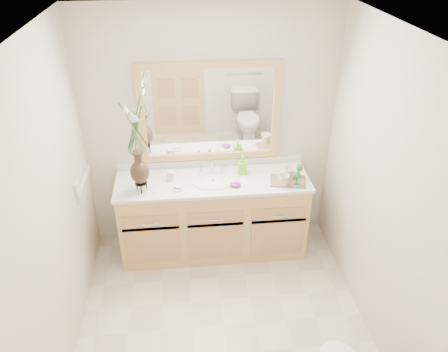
{
  "coord_description": "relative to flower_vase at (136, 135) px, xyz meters",
  "views": [
    {
      "loc": [
        -0.25,
        -2.51,
        2.99
      ],
      "look_at": [
        0.07,
        0.65,
        1.09
      ],
      "focal_mm": 35.0,
      "sensor_mm": 36.0,
      "label": 1
    }
  ],
  "objects": [
    {
      "name": "goblet_front",
      "position": [
        1.42,
        -0.06,
        -0.45
      ],
      "size": [
        0.06,
        0.06,
        0.13
      ],
      "color": "#236932",
      "rests_on": "tray"
    },
    {
      "name": "ceiling",
      "position": [
        0.66,
        -0.89,
        1.01
      ],
      "size": [
        2.4,
        2.6,
        0.02
      ],
      "primitive_type": "cube",
      "color": "white",
      "rests_on": "wall_back"
    },
    {
      "name": "tray",
      "position": [
        1.36,
        0.01,
        -0.55
      ],
      "size": [
        0.37,
        0.28,
        0.02
      ],
      "primitive_type": "cube",
      "rotation": [
        0.0,
        0.0,
        -0.2
      ],
      "color": "brown",
      "rests_on": "counter"
    },
    {
      "name": "mug_right",
      "position": [
        1.38,
        0.06,
        -0.49
      ],
      "size": [
        0.14,
        0.14,
        0.11
      ],
      "primitive_type": "imported",
      "rotation": [
        0.0,
        0.0,
        0.59
      ],
      "color": "beige",
      "rests_on": "tray"
    },
    {
      "name": "floor",
      "position": [
        0.66,
        -0.89,
        -1.39
      ],
      "size": [
        2.6,
        2.6,
        0.0
      ],
      "primitive_type": "plane",
      "color": "beige",
      "rests_on": "ground"
    },
    {
      "name": "soap_bottle",
      "position": [
        0.95,
        0.22,
        -0.47
      ],
      "size": [
        0.08,
        0.08,
        0.17
      ],
      "primitive_type": "imported",
      "rotation": [
        0.0,
        0.0,
        -0.03
      ],
      "color": "#75CF30",
      "rests_on": "counter"
    },
    {
      "name": "mug_left",
      "position": [
        1.3,
        -0.05,
        -0.49
      ],
      "size": [
        0.13,
        0.13,
        0.11
      ],
      "primitive_type": "imported",
      "rotation": [
        0.0,
        0.0,
        0.25
      ],
      "color": "beige",
      "rests_on": "tray"
    },
    {
      "name": "wall_right",
      "position": [
        1.86,
        -0.89,
        -0.19
      ],
      "size": [
        0.02,
        2.6,
        2.4
      ],
      "primitive_type": "cube",
      "color": "beige",
      "rests_on": "floor"
    },
    {
      "name": "vanity",
      "position": [
        0.66,
        0.12,
        -0.99
      ],
      "size": [
        1.8,
        0.55,
        0.8
      ],
      "color": "tan",
      "rests_on": "floor"
    },
    {
      "name": "counter",
      "position": [
        0.66,
        0.12,
        -0.58
      ],
      "size": [
        1.84,
        0.57,
        0.03
      ],
      "primitive_type": "cube",
      "color": "silver",
      "rests_on": "vanity"
    },
    {
      "name": "purple_dish",
      "position": [
        0.86,
        -0.01,
        -0.54
      ],
      "size": [
        0.11,
        0.09,
        0.04
      ],
      "primitive_type": "ellipsoid",
      "rotation": [
        0.0,
        0.0,
        0.03
      ],
      "color": "#65287A",
      "rests_on": "counter"
    },
    {
      "name": "flower_vase",
      "position": [
        0.0,
        0.0,
        0.0
      ],
      "size": [
        0.2,
        0.2,
        0.83
      ],
      "rotation": [
        0.0,
        0.0,
        -0.02
      ],
      "color": "black",
      "rests_on": "counter"
    },
    {
      "name": "switch_plate",
      "position": [
        -0.53,
        -0.13,
        -0.41
      ],
      "size": [
        0.02,
        0.12,
        0.12
      ],
      "primitive_type": "cube",
      "color": "white",
      "rests_on": "wall_left"
    },
    {
      "name": "soap_dish",
      "position": [
        0.33,
        -0.01,
        -0.55
      ],
      "size": [
        0.11,
        0.11,
        0.04
      ],
      "color": "beige",
      "rests_on": "counter"
    },
    {
      "name": "wall_left",
      "position": [
        -0.54,
        -0.89,
        -0.19
      ],
      "size": [
        0.02,
        2.6,
        2.4
      ],
      "primitive_type": "cube",
      "color": "beige",
      "rests_on": "floor"
    },
    {
      "name": "wall_back",
      "position": [
        0.66,
        0.41,
        -0.19
      ],
      "size": [
        2.4,
        0.02,
        2.4
      ],
      "primitive_type": "cube",
      "color": "beige",
      "rests_on": "floor"
    },
    {
      "name": "mirror",
      "position": [
        0.66,
        0.38,
        0.01
      ],
      "size": [
        1.32,
        0.04,
        0.97
      ],
      "color": "white",
      "rests_on": "wall_back"
    },
    {
      "name": "sink",
      "position": [
        0.66,
        0.1,
        -0.61
      ],
      "size": [
        0.38,
        0.34,
        0.23
      ],
      "color": "white",
      "rests_on": "counter"
    },
    {
      "name": "tumbler",
      "position": [
        0.26,
        0.16,
        -0.51
      ],
      "size": [
        0.07,
        0.07,
        0.1
      ],
      "primitive_type": "cylinder",
      "color": "beige",
      "rests_on": "counter"
    },
    {
      "name": "goblet_back",
      "position": [
        1.48,
        0.07,
        -0.45
      ],
      "size": [
        0.06,
        0.06,
        0.13
      ],
      "color": "#236932",
      "rests_on": "tray"
    }
  ]
}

